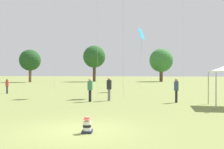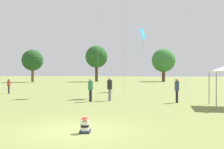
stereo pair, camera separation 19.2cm
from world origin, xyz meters
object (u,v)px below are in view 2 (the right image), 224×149
(distant_tree_0, at_px, (164,60))
(distant_tree_1, at_px, (33,60))
(person_standing_3, at_px, (9,85))
(person_standing_1, at_px, (110,87))
(seated_toddler, at_px, (85,126))
(person_standing_0, at_px, (177,88))
(person_standing_2, at_px, (91,88))
(kite_3, at_px, (143,35))
(distant_tree_2, at_px, (97,57))

(distant_tree_0, distance_m, distant_tree_1, 32.04)
(person_standing_3, distance_m, distant_tree_1, 34.96)
(person_standing_1, height_order, distant_tree_1, distant_tree_1)
(seated_toddler, xyz_separation_m, person_standing_3, (-13.12, 15.93, 0.68))
(person_standing_0, xyz_separation_m, person_standing_2, (-6.42, -0.49, -0.02))
(kite_3, bearing_deg, distant_tree_0, 56.39)
(seated_toddler, bearing_deg, kite_3, 81.65)
(person_standing_0, bearing_deg, person_standing_1, 118.12)
(person_standing_3, bearing_deg, distant_tree_0, 17.59)
(person_standing_0, relative_size, distant_tree_1, 0.23)
(person_standing_2, height_order, distant_tree_0, distant_tree_0)
(person_standing_2, relative_size, kite_3, 0.23)
(person_standing_0, bearing_deg, distant_tree_0, 33.22)
(kite_3, bearing_deg, distant_tree_1, 109.02)
(kite_3, relative_size, distant_tree_0, 0.92)
(person_standing_1, height_order, distant_tree_2, distant_tree_2)
(distant_tree_1, bearing_deg, person_standing_0, -50.27)
(kite_3, height_order, distant_tree_0, distant_tree_0)
(distant_tree_1, xyz_separation_m, distant_tree_2, (13.81, 6.66, 1.06))
(person_standing_3, bearing_deg, kite_3, -23.61)
(seated_toddler, relative_size, distant_tree_1, 0.08)
(person_standing_2, bearing_deg, distant_tree_1, 176.58)
(person_standing_1, distance_m, kite_3, 13.52)
(person_standing_0, height_order, person_standing_1, person_standing_1)
(person_standing_2, relative_size, distant_tree_0, 0.22)
(person_standing_0, relative_size, person_standing_2, 1.00)
(seated_toddler, bearing_deg, person_standing_3, 122.36)
(seated_toddler, relative_size, person_standing_2, 0.34)
(distant_tree_2, bearing_deg, distant_tree_0, 12.81)
(person_standing_2, bearing_deg, seated_toddler, -22.15)
(person_standing_1, relative_size, kite_3, 0.24)
(kite_3, bearing_deg, distant_tree_2, 84.54)
(person_standing_0, bearing_deg, seated_toddler, -167.63)
(seated_toddler, distance_m, person_standing_1, 11.04)
(distant_tree_0, distance_m, distant_tree_2, 16.93)
(kite_3, distance_m, distant_tree_2, 34.22)
(person_standing_1, distance_m, person_standing_3, 12.88)
(person_standing_1, height_order, kite_3, kite_3)
(person_standing_0, relative_size, distant_tree_2, 0.20)
(seated_toddler, distance_m, kite_3, 23.97)
(person_standing_1, relative_size, distant_tree_0, 0.22)
(seated_toddler, xyz_separation_m, person_standing_2, (-2.56, 10.05, 0.81))
(distant_tree_0, xyz_separation_m, distant_tree_2, (-16.48, -3.75, 0.87))
(seated_toddler, distance_m, distant_tree_1, 55.06)
(distant_tree_0, bearing_deg, distant_tree_2, -167.19)
(seated_toddler, relative_size, person_standing_1, 0.33)
(person_standing_3, xyz_separation_m, distant_tree_2, (-0.10, 38.45, 5.25))
(person_standing_1, distance_m, distant_tree_1, 45.10)
(person_standing_3, distance_m, kite_3, 16.46)
(person_standing_1, distance_m, distant_tree_2, 45.35)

